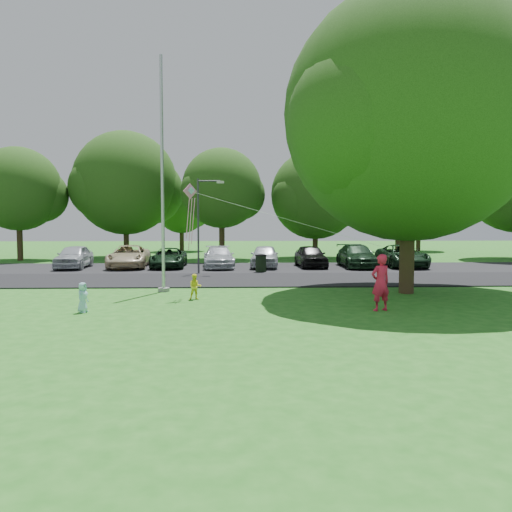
{
  "coord_description": "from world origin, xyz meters",
  "views": [
    {
      "loc": [
        -0.26,
        -16.51,
        3.03
      ],
      "look_at": [
        0.46,
        4.0,
        1.6
      ],
      "focal_mm": 35.0,
      "sensor_mm": 36.0,
      "label": 1
    }
  ],
  "objects_px": {
    "trash_can": "(261,264)",
    "kite": "(195,203)",
    "flagpole": "(163,195)",
    "child_yellow": "(195,287)",
    "big_tree": "(408,122)",
    "street_lamp": "(202,217)",
    "woman": "(381,283)",
    "child_blue": "(83,297)"
  },
  "relations": [
    {
      "from": "big_tree",
      "to": "kite",
      "type": "bearing_deg",
      "value": -174.15
    },
    {
      "from": "kite",
      "to": "big_tree",
      "type": "bearing_deg",
      "value": -30.65
    },
    {
      "from": "trash_can",
      "to": "child_blue",
      "type": "height_order",
      "value": "trash_can"
    },
    {
      "from": "trash_can",
      "to": "kite",
      "type": "height_order",
      "value": "kite"
    },
    {
      "from": "kite",
      "to": "street_lamp",
      "type": "bearing_deg",
      "value": 55.84
    },
    {
      "from": "child_yellow",
      "to": "big_tree",
      "type": "bearing_deg",
      "value": 0.69
    },
    {
      "from": "flagpole",
      "to": "woman",
      "type": "xyz_separation_m",
      "value": [
        8.04,
        -4.92,
        -3.2
      ]
    },
    {
      "from": "trash_can",
      "to": "big_tree",
      "type": "height_order",
      "value": "big_tree"
    },
    {
      "from": "street_lamp",
      "to": "child_blue",
      "type": "xyz_separation_m",
      "value": [
        -3.11,
        -11.85,
        -2.76
      ]
    },
    {
      "from": "flagpole",
      "to": "big_tree",
      "type": "bearing_deg",
      "value": -5.05
    },
    {
      "from": "flagpole",
      "to": "kite",
      "type": "bearing_deg",
      "value": -49.81
    },
    {
      "from": "woman",
      "to": "child_yellow",
      "type": "relative_size",
      "value": 1.93
    },
    {
      "from": "child_blue",
      "to": "kite",
      "type": "bearing_deg",
      "value": -36.03
    },
    {
      "from": "trash_can",
      "to": "child_blue",
      "type": "distance_m",
      "value": 14.12
    },
    {
      "from": "woman",
      "to": "flagpole",
      "type": "bearing_deg",
      "value": -50.36
    },
    {
      "from": "big_tree",
      "to": "child_yellow",
      "type": "relative_size",
      "value": 12.63
    },
    {
      "from": "big_tree",
      "to": "child_blue",
      "type": "height_order",
      "value": "big_tree"
    },
    {
      "from": "street_lamp",
      "to": "big_tree",
      "type": "height_order",
      "value": "big_tree"
    },
    {
      "from": "big_tree",
      "to": "flagpole",
      "type": "bearing_deg",
      "value": 174.95
    },
    {
      "from": "child_yellow",
      "to": "kite",
      "type": "height_order",
      "value": "kite"
    },
    {
      "from": "flagpole",
      "to": "trash_can",
      "type": "xyz_separation_m",
      "value": [
        4.55,
        7.65,
        -3.63
      ]
    },
    {
      "from": "big_tree",
      "to": "child_blue",
      "type": "xyz_separation_m",
      "value": [
        -12.19,
        -3.99,
        -6.6
      ]
    },
    {
      "from": "street_lamp",
      "to": "big_tree",
      "type": "distance_m",
      "value": 12.61
    },
    {
      "from": "street_lamp",
      "to": "woman",
      "type": "bearing_deg",
      "value": -58.82
    },
    {
      "from": "trash_can",
      "to": "child_yellow",
      "type": "relative_size",
      "value": 1.08
    },
    {
      "from": "child_blue",
      "to": "kite",
      "type": "height_order",
      "value": "kite"
    },
    {
      "from": "street_lamp",
      "to": "big_tree",
      "type": "bearing_deg",
      "value": -39.78
    },
    {
      "from": "big_tree",
      "to": "kite",
      "type": "relative_size",
      "value": 1.81
    },
    {
      "from": "flagpole",
      "to": "child_yellow",
      "type": "distance_m",
      "value": 4.59
    },
    {
      "from": "child_blue",
      "to": "kite",
      "type": "relative_size",
      "value": 0.15
    },
    {
      "from": "trash_can",
      "to": "kite",
      "type": "relative_size",
      "value": 0.15
    },
    {
      "from": "big_tree",
      "to": "child_yellow",
      "type": "distance_m",
      "value": 11.0
    },
    {
      "from": "flagpole",
      "to": "child_yellow",
      "type": "height_order",
      "value": "flagpole"
    },
    {
      "from": "kite",
      "to": "flagpole",
      "type": "bearing_deg",
      "value": 93.69
    },
    {
      "from": "flagpole",
      "to": "big_tree",
      "type": "relative_size",
      "value": 0.79
    },
    {
      "from": "woman",
      "to": "kite",
      "type": "height_order",
      "value": "kite"
    },
    {
      "from": "child_blue",
      "to": "kite",
      "type": "xyz_separation_m",
      "value": [
        3.47,
        3.1,
        3.24
      ]
    },
    {
      "from": "street_lamp",
      "to": "trash_can",
      "type": "xyz_separation_m",
      "value": [
        3.38,
        0.69,
        -2.73
      ]
    },
    {
      "from": "child_blue",
      "to": "big_tree",
      "type": "bearing_deg",
      "value": -59.69
    },
    {
      "from": "woman",
      "to": "child_yellow",
      "type": "distance_m",
      "value": 7.01
    },
    {
      "from": "flagpole",
      "to": "street_lamp",
      "type": "relative_size",
      "value": 1.84
    },
    {
      "from": "street_lamp",
      "to": "child_yellow",
      "type": "distance_m",
      "value": 9.66
    }
  ]
}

